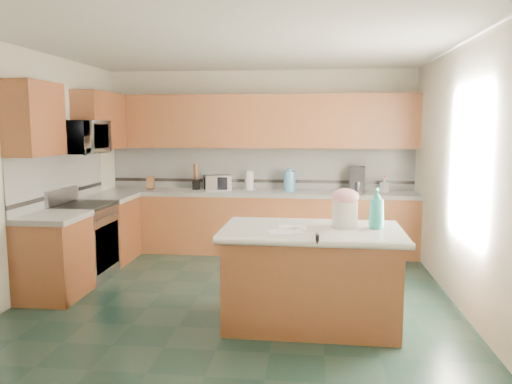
# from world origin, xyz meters

# --- Properties ---
(floor) EXTENTS (4.60, 4.60, 0.00)m
(floor) POSITION_xyz_m (0.00, 0.00, 0.00)
(floor) COLOR #182B24
(floor) RESTS_ON ground
(ceiling) EXTENTS (4.60, 4.60, 0.00)m
(ceiling) POSITION_xyz_m (0.00, 0.00, 2.70)
(ceiling) COLOR white
(ceiling) RESTS_ON ground
(wall_back) EXTENTS (4.60, 0.04, 2.70)m
(wall_back) POSITION_xyz_m (0.00, 2.32, 1.35)
(wall_back) COLOR beige
(wall_back) RESTS_ON ground
(wall_front) EXTENTS (4.60, 0.04, 2.70)m
(wall_front) POSITION_xyz_m (0.00, -2.32, 1.35)
(wall_front) COLOR beige
(wall_front) RESTS_ON ground
(wall_left) EXTENTS (0.04, 4.60, 2.70)m
(wall_left) POSITION_xyz_m (-2.32, 0.00, 1.35)
(wall_left) COLOR beige
(wall_left) RESTS_ON ground
(wall_right) EXTENTS (0.04, 4.60, 2.70)m
(wall_right) POSITION_xyz_m (2.32, 0.00, 1.35)
(wall_right) COLOR beige
(wall_right) RESTS_ON ground
(back_base_cab) EXTENTS (4.60, 0.60, 0.86)m
(back_base_cab) POSITION_xyz_m (0.00, 2.00, 0.43)
(back_base_cab) COLOR #421D0E
(back_base_cab) RESTS_ON ground
(back_countertop) EXTENTS (4.60, 0.64, 0.06)m
(back_countertop) POSITION_xyz_m (0.00, 2.00, 0.89)
(back_countertop) COLOR white
(back_countertop) RESTS_ON back_base_cab
(back_upper_cab) EXTENTS (4.60, 0.33, 0.78)m
(back_upper_cab) POSITION_xyz_m (0.00, 2.13, 1.94)
(back_upper_cab) COLOR #421D0E
(back_upper_cab) RESTS_ON wall_back
(back_backsplash) EXTENTS (4.60, 0.02, 0.63)m
(back_backsplash) POSITION_xyz_m (0.00, 2.29, 1.24)
(back_backsplash) COLOR silver
(back_backsplash) RESTS_ON back_countertop
(back_accent_band) EXTENTS (4.60, 0.01, 0.05)m
(back_accent_band) POSITION_xyz_m (0.00, 2.28, 1.04)
(back_accent_band) COLOR black
(back_accent_band) RESTS_ON back_countertop
(left_base_cab_rear) EXTENTS (0.60, 0.82, 0.86)m
(left_base_cab_rear) POSITION_xyz_m (-2.00, 1.29, 0.43)
(left_base_cab_rear) COLOR #421D0E
(left_base_cab_rear) RESTS_ON ground
(left_counter_rear) EXTENTS (0.64, 0.82, 0.06)m
(left_counter_rear) POSITION_xyz_m (-2.00, 1.29, 0.89)
(left_counter_rear) COLOR white
(left_counter_rear) RESTS_ON left_base_cab_rear
(left_base_cab_front) EXTENTS (0.60, 0.72, 0.86)m
(left_base_cab_front) POSITION_xyz_m (-2.00, -0.24, 0.43)
(left_base_cab_front) COLOR #421D0E
(left_base_cab_front) RESTS_ON ground
(left_counter_front) EXTENTS (0.64, 0.72, 0.06)m
(left_counter_front) POSITION_xyz_m (-2.00, -0.24, 0.89)
(left_counter_front) COLOR white
(left_counter_front) RESTS_ON left_base_cab_front
(left_backsplash) EXTENTS (0.02, 2.30, 0.63)m
(left_backsplash) POSITION_xyz_m (-2.29, 0.55, 1.24)
(left_backsplash) COLOR silver
(left_backsplash) RESTS_ON wall_left
(left_accent_band) EXTENTS (0.01, 2.30, 0.05)m
(left_accent_band) POSITION_xyz_m (-2.28, 0.55, 1.04)
(left_accent_band) COLOR black
(left_accent_band) RESTS_ON wall_left
(left_upper_cab_rear) EXTENTS (0.33, 1.09, 0.78)m
(left_upper_cab_rear) POSITION_xyz_m (-2.13, 1.42, 1.94)
(left_upper_cab_rear) COLOR #421D0E
(left_upper_cab_rear) RESTS_ON wall_left
(left_upper_cab_front) EXTENTS (0.33, 0.72, 0.78)m
(left_upper_cab_front) POSITION_xyz_m (-2.13, -0.24, 1.94)
(left_upper_cab_front) COLOR #421D0E
(left_upper_cab_front) RESTS_ON wall_left
(range_body) EXTENTS (0.60, 0.76, 0.88)m
(range_body) POSITION_xyz_m (-2.00, 0.50, 0.44)
(range_body) COLOR #B7B7BC
(range_body) RESTS_ON ground
(range_oven_door) EXTENTS (0.02, 0.68, 0.55)m
(range_oven_door) POSITION_xyz_m (-1.71, 0.50, 0.40)
(range_oven_door) COLOR black
(range_oven_door) RESTS_ON range_body
(range_cooktop) EXTENTS (0.62, 0.78, 0.04)m
(range_cooktop) POSITION_xyz_m (-2.00, 0.50, 0.90)
(range_cooktop) COLOR black
(range_cooktop) RESTS_ON range_body
(range_handle) EXTENTS (0.02, 0.66, 0.02)m
(range_handle) POSITION_xyz_m (-1.68, 0.50, 0.78)
(range_handle) COLOR #B7B7BC
(range_handle) RESTS_ON range_body
(range_backguard) EXTENTS (0.06, 0.76, 0.18)m
(range_backguard) POSITION_xyz_m (-2.26, 0.50, 1.02)
(range_backguard) COLOR #B7B7BC
(range_backguard) RESTS_ON range_body
(microwave) EXTENTS (0.50, 0.73, 0.41)m
(microwave) POSITION_xyz_m (-2.00, 0.50, 1.73)
(microwave) COLOR #B7B7BC
(microwave) RESTS_ON wall_left
(island_base) EXTENTS (1.58, 0.92, 0.86)m
(island_base) POSITION_xyz_m (0.78, -0.67, 0.43)
(island_base) COLOR #421D0E
(island_base) RESTS_ON ground
(island_top) EXTENTS (1.68, 1.03, 0.06)m
(island_top) POSITION_xyz_m (0.78, -0.67, 0.89)
(island_top) COLOR white
(island_top) RESTS_ON island_base
(island_bullnose) EXTENTS (1.67, 0.09, 0.06)m
(island_bullnose) POSITION_xyz_m (0.78, -1.17, 0.89)
(island_bullnose) COLOR white
(island_bullnose) RESTS_ON island_base
(treat_jar) EXTENTS (0.28, 0.28, 0.25)m
(treat_jar) POSITION_xyz_m (1.09, -0.58, 1.04)
(treat_jar) COLOR white
(treat_jar) RESTS_ON island_top
(treat_jar_lid) EXTENTS (0.26, 0.26, 0.16)m
(treat_jar_lid) POSITION_xyz_m (1.09, -0.58, 1.21)
(treat_jar_lid) COLOR pink
(treat_jar_lid) RESTS_ON treat_jar
(treat_jar_knob) EXTENTS (0.09, 0.03, 0.03)m
(treat_jar_knob) POSITION_xyz_m (1.09, -0.58, 1.26)
(treat_jar_knob) COLOR tan
(treat_jar_knob) RESTS_ON treat_jar_lid
(treat_jar_knob_end_l) EXTENTS (0.05, 0.05, 0.05)m
(treat_jar_knob_end_l) POSITION_xyz_m (1.05, -0.58, 1.26)
(treat_jar_knob_end_l) COLOR tan
(treat_jar_knob_end_l) RESTS_ON treat_jar_lid
(treat_jar_knob_end_r) EXTENTS (0.05, 0.05, 0.05)m
(treat_jar_knob_end_r) POSITION_xyz_m (1.13, -0.58, 1.26)
(treat_jar_knob_end_r) COLOR tan
(treat_jar_knob_end_r) RESTS_ON treat_jar_lid
(soap_bottle_island) EXTENTS (0.19, 0.19, 0.38)m
(soap_bottle_island) POSITION_xyz_m (1.38, -0.62, 1.11)
(soap_bottle_island) COLOR teal
(soap_bottle_island) RESTS_ON island_top
(paper_sheet_a) EXTENTS (0.37, 0.33, 0.00)m
(paper_sheet_a) POSITION_xyz_m (0.54, -0.84, 0.92)
(paper_sheet_a) COLOR white
(paper_sheet_a) RESTS_ON island_top
(paper_sheet_b) EXTENTS (0.28, 0.22, 0.00)m
(paper_sheet_b) POSITION_xyz_m (0.60, -0.65, 0.92)
(paper_sheet_b) COLOR white
(paper_sheet_b) RESTS_ON island_top
(clamp_body) EXTENTS (0.03, 0.09, 0.08)m
(clamp_body) POSITION_xyz_m (0.83, -1.15, 0.93)
(clamp_body) COLOR black
(clamp_body) RESTS_ON island_top
(clamp_handle) EXTENTS (0.01, 0.06, 0.01)m
(clamp_handle) POSITION_xyz_m (0.83, -1.20, 0.91)
(clamp_handle) COLOR black
(clamp_handle) RESTS_ON island_top
(knife_block) EXTENTS (0.13, 0.16, 0.21)m
(knife_block) POSITION_xyz_m (-1.65, 2.05, 1.02)
(knife_block) COLOR #472814
(knife_block) RESTS_ON back_countertop
(utensil_crock) EXTENTS (0.13, 0.13, 0.16)m
(utensil_crock) POSITION_xyz_m (-0.95, 2.08, 1.00)
(utensil_crock) COLOR black
(utensil_crock) RESTS_ON back_countertop
(utensil_bundle) EXTENTS (0.07, 0.07, 0.23)m
(utensil_bundle) POSITION_xyz_m (-0.95, 2.08, 1.19)
(utensil_bundle) COLOR #472814
(utensil_bundle) RESTS_ON utensil_crock
(toaster_oven) EXTENTS (0.46, 0.38, 0.22)m
(toaster_oven) POSITION_xyz_m (-0.62, 2.05, 1.03)
(toaster_oven) COLOR #B7B7BC
(toaster_oven) RESTS_ON back_countertop
(toaster_oven_door) EXTENTS (0.35, 0.01, 0.18)m
(toaster_oven_door) POSITION_xyz_m (-0.62, 1.93, 1.03)
(toaster_oven_door) COLOR black
(toaster_oven_door) RESTS_ON toaster_oven
(paper_towel) EXTENTS (0.13, 0.13, 0.29)m
(paper_towel) POSITION_xyz_m (-0.14, 2.10, 1.07)
(paper_towel) COLOR white
(paper_towel) RESTS_ON back_countertop
(paper_towel_base) EXTENTS (0.19, 0.19, 0.01)m
(paper_towel_base) POSITION_xyz_m (-0.14, 2.10, 0.93)
(paper_towel_base) COLOR #B7B7BC
(paper_towel_base) RESTS_ON back_countertop
(water_jug) EXTENTS (0.18, 0.18, 0.29)m
(water_jug) POSITION_xyz_m (0.46, 2.06, 1.06)
(water_jug) COLOR teal
(water_jug) RESTS_ON back_countertop
(water_jug_neck) EXTENTS (0.08, 0.08, 0.04)m
(water_jug_neck) POSITION_xyz_m (0.46, 2.06, 1.23)
(water_jug_neck) COLOR teal
(water_jug_neck) RESTS_ON water_jug
(coffee_maker) EXTENTS (0.24, 0.26, 0.37)m
(coffee_maker) POSITION_xyz_m (1.44, 2.08, 1.10)
(coffee_maker) COLOR black
(coffee_maker) RESTS_ON back_countertop
(coffee_carafe) EXTENTS (0.15, 0.15, 0.15)m
(coffee_carafe) POSITION_xyz_m (1.44, 2.03, 1.00)
(coffee_carafe) COLOR black
(coffee_carafe) RESTS_ON back_countertop
(soap_bottle_back) EXTENTS (0.14, 0.14, 0.21)m
(soap_bottle_back) POSITION_xyz_m (1.83, 2.05, 1.03)
(soap_bottle_back) COLOR white
(soap_bottle_back) RESTS_ON back_countertop
(soap_back_cap) EXTENTS (0.02, 0.02, 0.03)m
(soap_back_cap) POSITION_xyz_m (1.83, 2.05, 1.15)
(soap_back_cap) COLOR red
(soap_back_cap) RESTS_ON soap_bottle_back
(window_light_proxy) EXTENTS (0.02, 1.40, 1.10)m
(window_light_proxy) POSITION_xyz_m (2.29, -0.20, 1.50)
(window_light_proxy) COLOR white
(window_light_proxy) RESTS_ON wall_right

